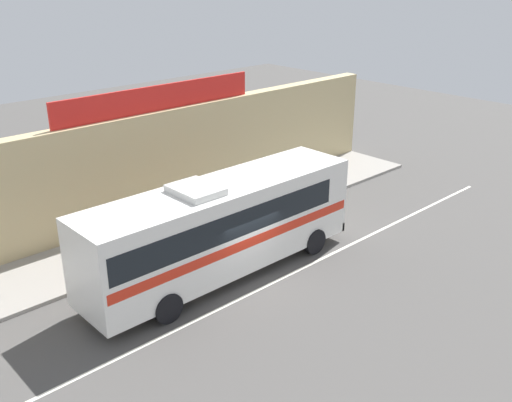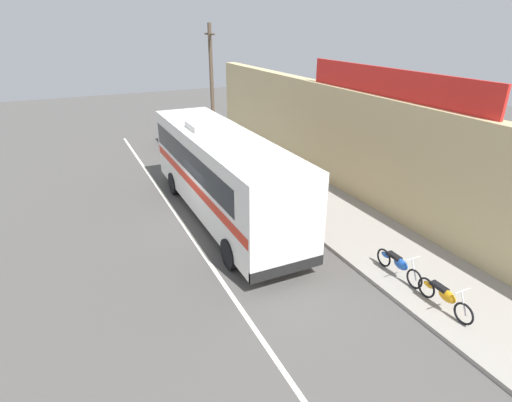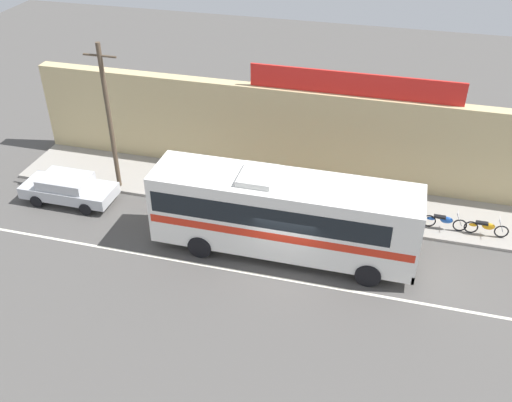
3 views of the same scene
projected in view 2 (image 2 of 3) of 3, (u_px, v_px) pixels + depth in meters
ground_plane at (204, 224)px, 16.68m from camera, size 70.00×70.00×0.00m
sidewalk_slab at (313, 200)px, 18.69m from camera, size 30.00×3.60×0.14m
storefront_facade at (356, 145)px, 18.60m from camera, size 30.00×0.70×4.80m
storefront_billboard at (388, 82)px, 16.14m from camera, size 10.00×0.12×1.10m
road_center_stripe at (185, 227)px, 16.36m from camera, size 30.00×0.14×0.01m
intercity_bus at (221, 169)px, 16.55m from camera, size 11.06×2.69×3.78m
parked_car at (179, 136)px, 26.51m from camera, size 4.50×1.91×1.37m
utility_pole at (212, 87)px, 24.43m from camera, size 1.60×0.22×7.35m
motorcycle_orange at (398, 264)px, 12.86m from camera, size 1.96×0.56×0.94m
motorcycle_blue at (444, 296)px, 11.37m from camera, size 1.90×0.56×0.94m
pedestrian_by_curb at (296, 178)px, 18.31m from camera, size 0.30×0.48×1.73m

